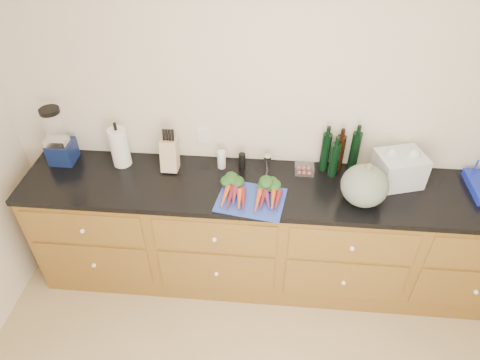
# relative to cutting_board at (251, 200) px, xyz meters

# --- Properties ---
(wall_back) EXTENTS (4.10, 0.05, 2.60)m
(wall_back) POSITION_rel_cutting_board_xyz_m (0.22, 0.48, 0.35)
(wall_back) COLOR beige
(wall_back) RESTS_ON ground
(cabinets) EXTENTS (3.60, 0.64, 0.90)m
(cabinets) POSITION_rel_cutting_board_xyz_m (0.22, 0.16, -0.49)
(cabinets) COLOR brown
(cabinets) RESTS_ON ground
(countertop) EXTENTS (3.64, 0.62, 0.04)m
(countertop) POSITION_rel_cutting_board_xyz_m (0.22, 0.16, -0.03)
(countertop) COLOR black
(countertop) RESTS_ON cabinets
(cutting_board) EXTENTS (0.48, 0.39, 0.01)m
(cutting_board) POSITION_rel_cutting_board_xyz_m (0.00, 0.00, 0.00)
(cutting_board) COLOR #253CA6
(cutting_board) RESTS_ON countertop
(carrots) EXTENTS (0.41, 0.30, 0.06)m
(carrots) POSITION_rel_cutting_board_xyz_m (-0.00, 0.05, 0.03)
(carrots) COLOR #E6551B
(carrots) RESTS_ON cutting_board
(squash) EXTENTS (0.30, 0.30, 0.27)m
(squash) POSITION_rel_cutting_board_xyz_m (0.72, 0.06, 0.13)
(squash) COLOR #576454
(squash) RESTS_ON countertop
(blender_appliance) EXTENTS (0.17, 0.17, 0.43)m
(blender_appliance) POSITION_rel_cutting_board_xyz_m (-1.39, 0.32, 0.18)
(blender_appliance) COLOR #0E1A44
(blender_appliance) RESTS_ON countertop
(paper_towel) EXTENTS (0.13, 0.13, 0.29)m
(paper_towel) POSITION_rel_cutting_board_xyz_m (-0.95, 0.32, 0.14)
(paper_towel) COLOR white
(paper_towel) RESTS_ON countertop
(knife_block) EXTENTS (0.11, 0.11, 0.23)m
(knife_block) POSITION_rel_cutting_board_xyz_m (-0.59, 0.30, 0.11)
(knife_block) COLOR tan
(knife_block) RESTS_ON countertop
(grinder_salt) EXTENTS (0.06, 0.06, 0.13)m
(grinder_salt) POSITION_rel_cutting_board_xyz_m (-0.23, 0.34, 0.06)
(grinder_salt) COLOR white
(grinder_salt) RESTS_ON countertop
(grinder_pepper) EXTENTS (0.05, 0.05, 0.12)m
(grinder_pepper) POSITION_rel_cutting_board_xyz_m (-0.09, 0.34, 0.06)
(grinder_pepper) COLOR black
(grinder_pepper) RESTS_ON countertop
(canister_chrome) EXTENTS (0.05, 0.05, 0.12)m
(canister_chrome) POSITION_rel_cutting_board_xyz_m (0.09, 0.34, 0.05)
(canister_chrome) COLOR silver
(canister_chrome) RESTS_ON countertop
(tomato_box) EXTENTS (0.13, 0.11, 0.06)m
(tomato_box) POSITION_rel_cutting_board_xyz_m (0.35, 0.33, 0.03)
(tomato_box) COLOR white
(tomato_box) RESTS_ON countertop
(bottles) EXTENTS (0.26, 0.13, 0.31)m
(bottles) POSITION_rel_cutting_board_xyz_m (0.58, 0.37, 0.14)
(bottles) COLOR black
(bottles) RESTS_ON countertop
(grocery_bag) EXTENTS (0.36, 0.32, 0.22)m
(grocery_bag) POSITION_rel_cutting_board_xyz_m (0.98, 0.28, 0.11)
(grocery_bag) COLOR silver
(grocery_bag) RESTS_ON countertop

